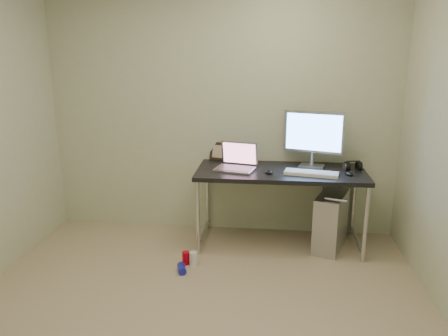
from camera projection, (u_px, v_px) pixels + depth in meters
floor at (193, 326)px, 3.01m from camera, size 3.50×3.50×0.00m
wall_back at (222, 111)px, 4.36m from camera, size 3.50×0.02×2.50m
desk at (281, 178)px, 4.12m from camera, size 1.58×0.69×0.75m
tower_computer at (331, 221)px, 4.14m from camera, size 0.39×0.56×0.57m
cable_a at (322, 197)px, 4.43m from camera, size 0.01×0.16×0.69m
cable_b at (332, 200)px, 4.40m from camera, size 0.02×0.11×0.71m
can_red at (186, 258)px, 3.87m from camera, size 0.09×0.09×0.12m
can_white at (193, 259)px, 3.84m from camera, size 0.08×0.08×0.13m
can_blue at (182, 269)px, 3.73m from camera, size 0.10×0.14×0.07m
laptop at (237, 163)px, 4.13m from camera, size 0.42×0.37×0.25m
monitor at (313, 135)px, 4.14m from camera, size 0.56×0.23×0.54m
keyboard at (311, 173)px, 3.94m from camera, size 0.50×0.25×0.03m
mouse_right at (350, 173)px, 3.94m from camera, size 0.09×0.12×0.03m
mouse_left at (269, 171)px, 3.99m from camera, size 0.10×0.12×0.04m
headphones at (353, 167)px, 4.11m from camera, size 0.18×0.10×0.11m
picture_frame at (220, 151)px, 4.44m from camera, size 0.24×0.14×0.18m
webcam at (238, 153)px, 4.35m from camera, size 0.05×0.04×0.13m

